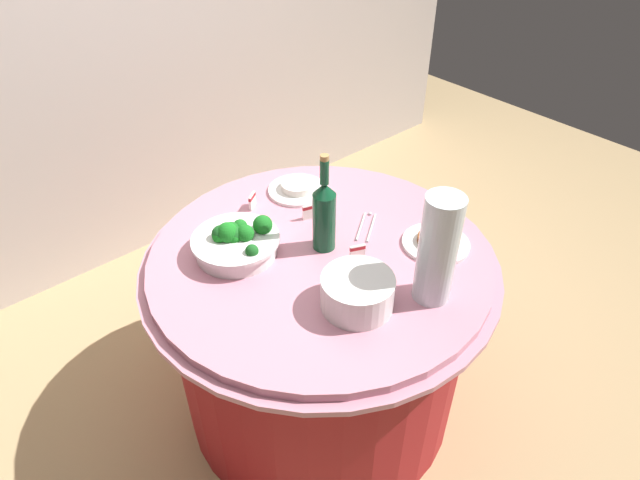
# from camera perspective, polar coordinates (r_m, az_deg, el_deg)

# --- Properties ---
(ground_plane) EXTENTS (6.00, 6.00, 0.00)m
(ground_plane) POSITION_cam_1_polar(r_m,az_deg,el_deg) (2.30, 0.00, -15.71)
(ground_plane) COLOR tan
(buffet_table) EXTENTS (1.16, 1.16, 0.74)m
(buffet_table) POSITION_cam_1_polar(r_m,az_deg,el_deg) (2.01, 0.00, -9.36)
(buffet_table) COLOR maroon
(buffet_table) RESTS_ON ground_plane
(broccoli_bowl) EXTENTS (0.28, 0.28, 0.12)m
(broccoli_bowl) POSITION_cam_1_polar(r_m,az_deg,el_deg) (1.75, -8.68, -0.17)
(broccoli_bowl) COLOR white
(broccoli_bowl) RESTS_ON buffet_table
(plate_stack) EXTENTS (0.21, 0.21, 0.10)m
(plate_stack) POSITION_cam_1_polar(r_m,az_deg,el_deg) (1.55, 3.91, -5.44)
(plate_stack) COLOR white
(plate_stack) RESTS_ON buffet_table
(wine_bottle) EXTENTS (0.07, 0.07, 0.34)m
(wine_bottle) POSITION_cam_1_polar(r_m,az_deg,el_deg) (1.71, 0.44, 2.73)
(wine_bottle) COLOR #104427
(wine_bottle) RESTS_ON buffet_table
(decorative_fruit_vase) EXTENTS (0.11, 0.11, 0.34)m
(decorative_fruit_vase) POSITION_cam_1_polar(r_m,az_deg,el_deg) (1.55, 12.05, -1.61)
(decorative_fruit_vase) COLOR silver
(decorative_fruit_vase) RESTS_ON buffet_table
(serving_tongs) EXTENTS (0.16, 0.13, 0.01)m
(serving_tongs) POSITION_cam_1_polar(r_m,az_deg,el_deg) (1.88, 4.85, 1.50)
(serving_tongs) COLOR silver
(serving_tongs) RESTS_ON buffet_table
(food_plate_rice) EXTENTS (0.22, 0.22, 0.04)m
(food_plate_rice) POSITION_cam_1_polar(r_m,az_deg,el_deg) (2.05, -2.34, 5.38)
(food_plate_rice) COLOR white
(food_plate_rice) RESTS_ON buffet_table
(food_plate_stir_fry) EXTENTS (0.22, 0.22, 0.03)m
(food_plate_stir_fry) POSITION_cam_1_polar(r_m,az_deg,el_deg) (1.82, 11.95, -0.22)
(food_plate_stir_fry) COLOR white
(food_plate_stir_fry) RESTS_ON buffet_table
(label_placard_front) EXTENTS (0.05, 0.03, 0.05)m
(label_placard_front) POSITION_cam_1_polar(r_m,az_deg,el_deg) (1.72, 3.91, -1.23)
(label_placard_front) COLOR white
(label_placard_front) RESTS_ON buffet_table
(label_placard_mid) EXTENTS (0.05, 0.04, 0.05)m
(label_placard_mid) POSITION_cam_1_polar(r_m,az_deg,el_deg) (1.96, -7.05, 4.13)
(label_placard_mid) COLOR white
(label_placard_mid) RESTS_ON buffet_table
(label_placard_rear) EXTENTS (0.05, 0.02, 0.05)m
(label_placard_rear) POSITION_cam_1_polar(r_m,az_deg,el_deg) (1.89, -1.09, 3.04)
(label_placard_rear) COLOR white
(label_placard_rear) RESTS_ON buffet_table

